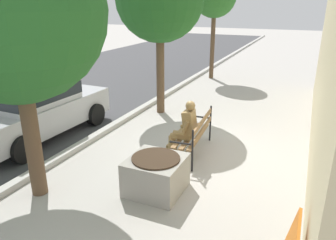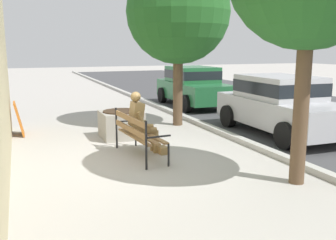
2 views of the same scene
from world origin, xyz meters
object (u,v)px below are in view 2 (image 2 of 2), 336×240
(street_tree_near_bench, at_px, (178,12))
(parked_car_green, at_px, (193,85))
(park_bench, at_px, (137,132))
(concrete_planter, at_px, (121,124))
(bronze_statue_seated, at_px, (143,123))
(parked_car_silver, at_px, (280,103))
(leaning_signboard, at_px, (19,119))

(street_tree_near_bench, xyz_separation_m, parked_car_green, (-3.33, 2.08, -2.45))
(park_bench, height_order, concrete_planter, park_bench)
(bronze_statue_seated, distance_m, concrete_planter, 1.66)
(bronze_statue_seated, xyz_separation_m, parked_car_green, (-5.90, 4.01, 0.17))
(park_bench, distance_m, parked_car_silver, 4.29)
(street_tree_near_bench, relative_size, parked_car_green, 1.16)
(concrete_planter, relative_size, parked_car_silver, 0.24)
(concrete_planter, bearing_deg, street_tree_near_bench, 115.46)
(concrete_planter, xyz_separation_m, parked_car_silver, (1.16, 4.08, 0.49))
(bronze_statue_seated, relative_size, concrete_planter, 1.35)
(concrete_planter, height_order, leaning_signboard, leaning_signboard)
(park_bench, distance_m, concrete_planter, 1.88)
(parked_car_silver, bearing_deg, parked_car_green, 180.00)
(park_bench, bearing_deg, parked_car_silver, 99.39)
(street_tree_near_bench, height_order, parked_car_green, street_tree_near_bench)
(bronze_statue_seated, height_order, concrete_planter, bronze_statue_seated)
(bronze_statue_seated, bearing_deg, concrete_planter, -177.53)
(parked_car_green, relative_size, leaning_signboard, 4.60)
(parked_car_silver, xyz_separation_m, leaning_signboard, (-2.40, -6.53, -0.39))
(concrete_planter, height_order, parked_car_green, parked_car_green)
(park_bench, bearing_deg, bronze_statue_seated, 138.26)
(parked_car_silver, distance_m, leaning_signboard, 6.97)
(bronze_statue_seated, relative_size, parked_car_silver, 0.33)
(street_tree_near_bench, xyz_separation_m, leaning_signboard, (-0.28, -4.45, -2.84))
(parked_car_silver, bearing_deg, concrete_planter, -105.90)
(leaning_signboard, bearing_deg, parked_car_green, 114.98)
(parked_car_green, bearing_deg, parked_car_silver, 0.00)
(concrete_planter, height_order, parked_car_silver, parked_car_silver)
(leaning_signboard, bearing_deg, street_tree_near_bench, 86.35)
(bronze_statue_seated, distance_m, leaning_signboard, 3.82)
(street_tree_near_bench, bearing_deg, concrete_planter, -64.54)
(parked_car_green, relative_size, parked_car_silver, 1.00)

